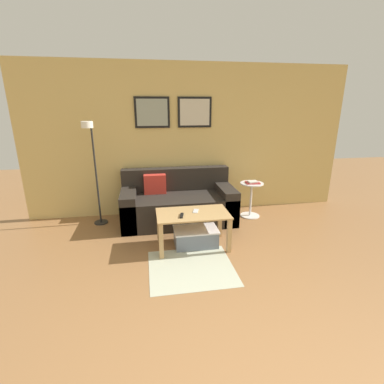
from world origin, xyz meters
name	(u,v)px	position (x,y,z in m)	size (l,w,h in m)	color
wall_back	(191,140)	(-0.01, 3.77, 1.28)	(5.60, 0.09, 2.55)	#D6B76B
area_rug	(191,268)	(-0.32, 1.83, 0.00)	(1.01, 0.92, 0.01)	#B2B79E
couch	(178,204)	(-0.30, 3.30, 0.30)	(1.83, 0.88, 0.84)	#28231E
coffee_table	(193,220)	(-0.21, 2.36, 0.40)	(0.96, 0.55, 0.50)	tan
storage_bin	(196,237)	(-0.16, 2.39, 0.12)	(0.60, 0.38, 0.25)	slate
floor_lamp	(93,160)	(-1.57, 3.26, 1.08)	(0.22, 0.48, 1.66)	black
side_table	(251,196)	(0.97, 3.28, 0.36)	(0.39, 0.39, 0.60)	white
book_stack	(253,182)	(0.97, 3.26, 0.62)	(0.24, 0.19, 0.04)	#B73333
remote_control	(182,215)	(-0.37, 2.27, 0.51)	(0.04, 0.15, 0.02)	black
cell_phone	(196,211)	(-0.16, 2.41, 0.50)	(0.07, 0.14, 0.01)	silver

